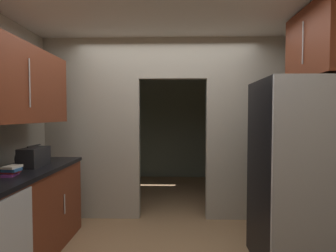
# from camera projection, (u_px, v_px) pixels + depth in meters

# --- Properties ---
(kitchen_overhead_slab) EXTENTS (3.90, 6.73, 0.06)m
(kitchen_overhead_slab) POSITION_uv_depth(u_px,v_px,m) (164.00, 8.00, 2.71)
(kitchen_overhead_slab) COLOR silver
(kitchen_partition) EXTENTS (3.50, 0.12, 2.58)m
(kitchen_partition) POSITION_uv_depth(u_px,v_px,m) (165.00, 124.00, 3.71)
(kitchen_partition) COLOR #ADA899
(kitchen_partition) RESTS_ON ground
(adjoining_room_shell) EXTENTS (3.50, 2.61, 2.58)m
(adjoining_room_shell) POSITION_uv_depth(u_px,v_px,m) (169.00, 125.00, 5.52)
(adjoining_room_shell) COLOR gray
(adjoining_room_shell) RESTS_ON ground
(refrigerator) EXTENTS (0.79, 0.78, 1.83)m
(refrigerator) POSITION_uv_depth(u_px,v_px,m) (299.00, 174.00, 2.52)
(refrigerator) COLOR black
(refrigerator) RESTS_ON ground
(lower_cabinet_run) EXTENTS (0.64, 1.90, 0.94)m
(lower_cabinet_run) POSITION_uv_depth(u_px,v_px,m) (14.00, 221.00, 2.48)
(lower_cabinet_run) COLOR maroon
(lower_cabinet_run) RESTS_ON ground
(upper_cabinet_counterside) EXTENTS (0.36, 1.71, 0.76)m
(upper_cabinet_counterside) POSITION_uv_depth(u_px,v_px,m) (11.00, 83.00, 2.43)
(upper_cabinet_counterside) COLOR maroon
(upper_cabinet_fridgeside) EXTENTS (0.36, 0.87, 0.70)m
(upper_cabinet_fridgeside) POSITION_uv_depth(u_px,v_px,m) (321.00, 43.00, 2.56)
(upper_cabinet_fridgeside) COLOR maroon
(boombox) EXTENTS (0.20, 0.35, 0.23)m
(boombox) POSITION_uv_depth(u_px,v_px,m) (34.00, 157.00, 2.78)
(boombox) COLOR black
(boombox) RESTS_ON lower_cabinet_run
(book_stack) EXTENTS (0.15, 0.16, 0.09)m
(book_stack) POSITION_uv_depth(u_px,v_px,m) (11.00, 171.00, 2.34)
(book_stack) COLOR #8C3893
(book_stack) RESTS_ON lower_cabinet_run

